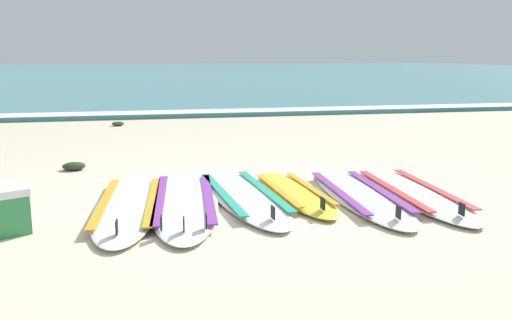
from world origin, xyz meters
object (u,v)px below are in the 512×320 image
object	(u,v)px
surfboard_1	(184,201)
cooler_box	(4,208)
surfboard_0	(129,204)
surfboard_4	(359,194)
surfboard_2	(243,195)
surfboard_5	(412,192)
surfboard_3	(294,192)

from	to	relation	value
surfboard_1	cooler_box	distance (m)	1.59
surfboard_0	cooler_box	xyz separation A→B (m)	(-0.98, -0.47, 0.16)
surfboard_4	surfboard_1	bearing A→B (deg)	176.90
surfboard_2	surfboard_5	size ratio (longest dim) A/B	1.03
surfboard_3	cooler_box	xyz separation A→B (m)	(-2.63, -0.59, 0.16)
surfboard_5	surfboard_2	bearing A→B (deg)	172.01
surfboard_0	surfboard_4	bearing A→B (deg)	-1.98
surfboard_0	surfboard_5	world-z (taller)	same
surfboard_4	surfboard_3	bearing A→B (deg)	162.65
surfboard_0	cooler_box	bearing A→B (deg)	-154.17
surfboard_5	cooler_box	size ratio (longest dim) A/B	4.41
surfboard_1	cooler_box	xyz separation A→B (m)	(-1.50, -0.49, 0.16)
surfboard_2	cooler_box	size ratio (longest dim) A/B	4.52
surfboard_4	surfboard_5	world-z (taller)	same
cooler_box	surfboard_0	bearing A→B (deg)	25.83
surfboard_0	surfboard_1	size ratio (longest dim) A/B	0.95
surfboard_0	surfboard_3	xyz separation A→B (m)	(1.66, 0.12, 0.00)
surfboard_0	surfboard_1	world-z (taller)	same
surfboard_1	surfboard_5	world-z (taller)	same
surfboard_1	cooler_box	size ratio (longest dim) A/B	4.77
surfboard_4	surfboard_5	xyz separation A→B (m)	(0.57, -0.03, 0.00)
surfboard_0	surfboard_3	bearing A→B (deg)	4.01
surfboard_5	cooler_box	bearing A→B (deg)	-174.63
surfboard_0	surfboard_2	xyz separation A→B (m)	(1.13, 0.13, 0.00)
surfboard_1	surfboard_3	world-z (taller)	same
surfboard_4	cooler_box	size ratio (longest dim) A/B	4.44
surfboard_4	surfboard_5	distance (m)	0.58
surfboard_3	cooler_box	world-z (taller)	cooler_box
cooler_box	surfboard_1	bearing A→B (deg)	18.03
surfboard_2	surfboard_5	bearing A→B (deg)	-7.99
surfboard_1	surfboard_5	distance (m)	2.34
surfboard_5	surfboard_3	bearing A→B (deg)	169.22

